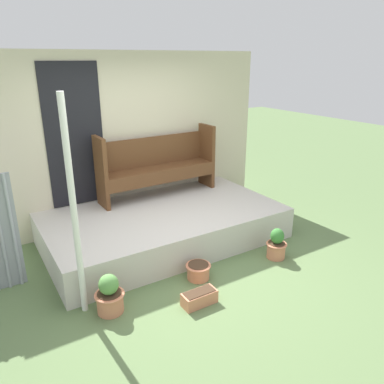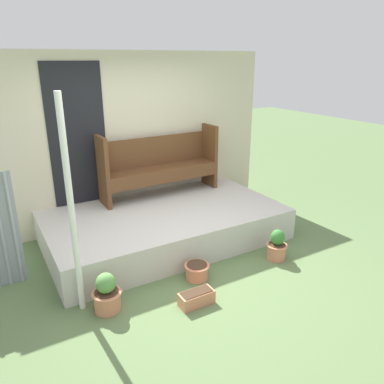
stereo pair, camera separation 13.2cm
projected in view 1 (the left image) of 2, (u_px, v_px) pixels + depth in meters
name	position (u px, v px, depth m)	size (l,w,h in m)	color
ground_plane	(186.00, 272.00, 4.62)	(24.00, 24.00, 0.00)	#5B7547
porch_slab	(164.00, 225.00, 5.37)	(3.27, 1.83, 0.45)	beige
house_wall	(131.00, 140.00, 5.74)	(4.47, 0.08, 2.60)	beige
support_post	(74.00, 212.00, 3.56)	(0.06, 0.06, 2.23)	white
bench	(157.00, 162.00, 5.78)	(1.89, 0.44, 1.03)	brown
flower_pot_left	(110.00, 296.00, 3.84)	(0.31, 0.31, 0.43)	tan
flower_pot_middle	(198.00, 270.00, 4.46)	(0.30, 0.30, 0.19)	tan
flower_pot_right	(276.00, 245.00, 4.90)	(0.28, 0.28, 0.42)	tan
planter_box_rect	(199.00, 298.00, 4.00)	(0.38, 0.17, 0.16)	tan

